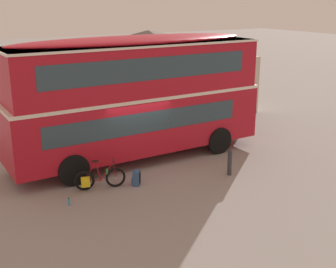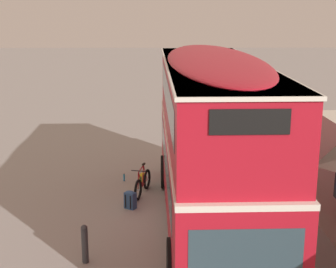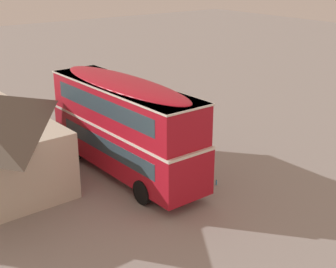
# 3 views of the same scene
# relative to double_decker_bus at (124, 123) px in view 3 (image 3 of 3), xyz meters

# --- Properties ---
(ground_plane) EXTENTS (120.00, 120.00, 0.00)m
(ground_plane) POSITION_rel_double_decker_bus_xyz_m (-0.54, -0.73, -2.64)
(ground_plane) COLOR gray
(double_decker_bus) EXTENTS (10.06, 2.85, 4.79)m
(double_decker_bus) POSITION_rel_double_decker_bus_xyz_m (0.00, 0.00, 0.00)
(double_decker_bus) COLOR black
(double_decker_bus) RESTS_ON ground
(touring_bicycle) EXTENTS (1.68, 0.58, 1.02)m
(touring_bicycle) POSITION_rel_double_decker_bus_xyz_m (-2.47, -2.01, -2.27)
(touring_bicycle) COLOR black
(touring_bicycle) RESTS_ON ground
(backpack_on_ground) EXTENTS (0.37, 0.40, 0.56)m
(backpack_on_ground) POSITION_rel_double_decker_bus_xyz_m (-1.23, -2.33, -2.36)
(backpack_on_ground) COLOR #2D4C7A
(backpack_on_ground) RESTS_ON ground
(water_bottle_blue_sports) EXTENTS (0.07, 0.07, 0.26)m
(water_bottle_blue_sports) POSITION_rel_double_decker_bus_xyz_m (-3.71, -2.71, -2.52)
(water_bottle_blue_sports) COLOR #338CBF
(water_bottle_blue_sports) RESTS_ON ground
(kerb_bollard) EXTENTS (0.16, 0.16, 0.97)m
(kerb_bollard) POSITION_rel_double_decker_bus_xyz_m (2.07, -3.20, -2.14)
(kerb_bollard) COLOR #333338
(kerb_bollard) RESTS_ON ground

